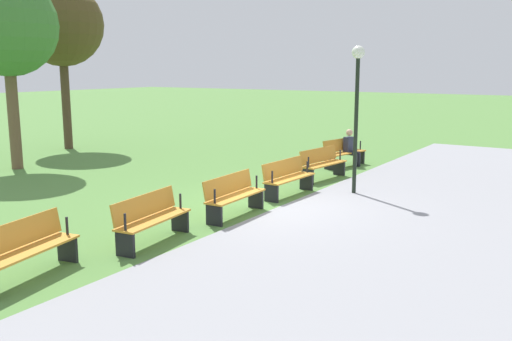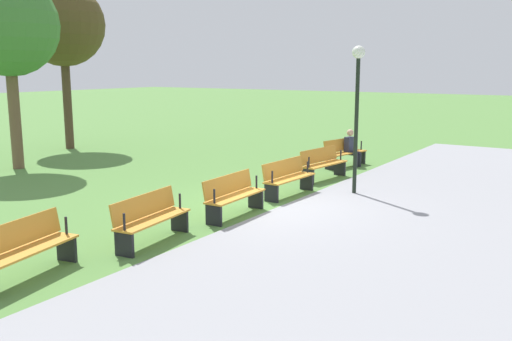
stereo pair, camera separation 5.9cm
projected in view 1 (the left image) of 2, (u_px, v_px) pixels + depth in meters
The scene contains 12 objects.
ground_plane at pixel (266, 205), 12.95m from camera, with size 120.00×120.00×0.00m, color #54843D.
path_paving at pixel (405, 227), 11.19m from camera, with size 26.09×5.96×0.01m, color #939399.
bench_0 at pixel (343, 152), 18.05m from camera, with size 1.84×0.82×0.89m.
bench_1 at pixel (322, 163), 15.93m from camera, with size 1.83×0.68×0.89m.
bench_2 at pixel (287, 177), 13.89m from camera, with size 1.80×0.54×0.89m.
bench_3 at pixel (233, 195), 11.94m from camera, with size 1.80×0.54×0.89m.
bench_4 at pixel (151, 218), 10.10m from camera, with size 1.83×0.68×0.89m.
bench_5 at pixel (26, 248), 8.38m from camera, with size 1.84×0.82×0.89m.
person_seated at pixel (351, 147), 18.06m from camera, with size 0.40×0.57×1.20m.
tree_0 at pixel (7, 27), 16.91m from camera, with size 3.09×3.09×5.97m.
tree_1 at pixel (61, 25), 21.23m from camera, with size 3.18×3.18×6.39m.
lamp_post at pixel (357, 91), 13.78m from camera, with size 0.32×0.32×3.70m.
Camera 1 is at (10.71, 6.62, 3.15)m, focal length 38.99 mm.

